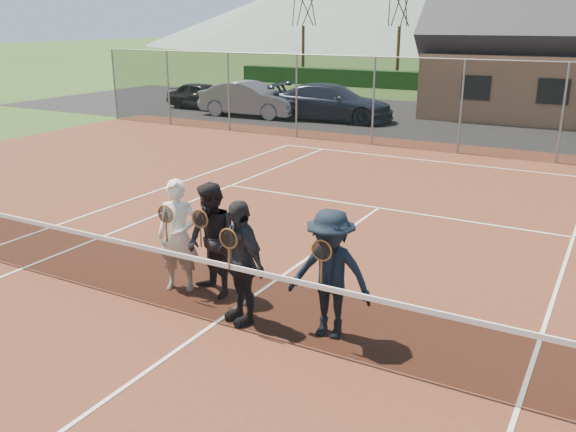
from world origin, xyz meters
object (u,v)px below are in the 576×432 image
(player_a, at_px, (178,236))
(player_d, at_px, (330,274))
(car_a, at_px, (203,96))
(car_b, at_px, (251,99))
(player_c, at_px, (240,262))
(player_b, at_px, (212,241))
(car_c, at_px, (332,102))
(tennis_net, at_px, (216,289))

(player_a, distance_m, player_d, 2.75)
(car_a, relative_size, player_a, 2.14)
(car_b, bearing_deg, player_c, -150.62)
(car_a, bearing_deg, player_b, -138.38)
(car_a, xyz_separation_m, car_c, (7.05, -0.18, 0.12))
(player_c, xyz_separation_m, player_d, (1.29, 0.21, -0.00))
(player_b, bearing_deg, player_a, -173.17)
(car_b, xyz_separation_m, player_c, (10.59, -16.91, 0.15))
(car_b, relative_size, player_b, 2.61)
(car_a, relative_size, car_c, 0.72)
(tennis_net, height_order, player_d, player_d)
(car_c, distance_m, player_d, 19.22)
(car_a, relative_size, player_c, 2.14)
(tennis_net, bearing_deg, player_b, 128.31)
(player_b, height_order, player_d, same)
(car_b, bearing_deg, car_c, -81.91)
(player_a, distance_m, player_c, 1.51)
(car_b, xyz_separation_m, car_c, (3.72, 0.71, 0.01))
(car_a, relative_size, player_d, 2.14)
(car_a, xyz_separation_m, player_a, (12.48, -17.36, 0.26))
(player_d, bearing_deg, player_c, -170.74)
(car_a, distance_m, player_b, 21.67)
(tennis_net, relative_size, player_b, 6.49)
(car_c, xyz_separation_m, player_d, (8.16, -17.40, 0.14))
(player_b, relative_size, player_d, 1.00)
(car_c, xyz_separation_m, tennis_net, (6.60, -17.85, -0.24))
(car_a, distance_m, player_c, 22.60)
(car_a, distance_m, car_b, 3.45)
(car_c, height_order, player_a, player_a)
(car_b, xyz_separation_m, player_d, (11.88, -16.70, 0.15))
(tennis_net, height_order, player_c, player_c)
(car_b, xyz_separation_m, player_a, (9.14, -16.47, 0.15))
(player_b, bearing_deg, car_c, 109.37)
(car_c, bearing_deg, tennis_net, -164.51)
(car_c, bearing_deg, car_a, 83.73)
(player_a, bearing_deg, tennis_net, -29.66)
(car_a, bearing_deg, player_a, -139.77)
(player_b, xyz_separation_m, player_d, (2.14, -0.30, -0.00))
(player_b, height_order, player_c, same)
(tennis_net, xyz_separation_m, player_b, (-0.59, 0.74, 0.38))
(player_b, distance_m, player_d, 2.16)
(car_b, distance_m, player_b, 19.07)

